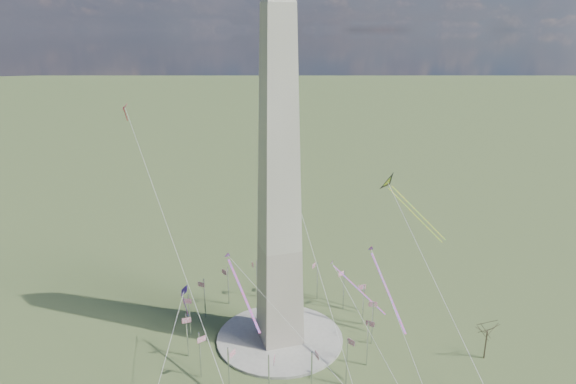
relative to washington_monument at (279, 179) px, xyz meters
name	(u,v)px	position (x,y,z in m)	size (l,w,h in m)	color
ground	(280,339)	(0.00, 0.00, -47.95)	(2000.00, 2000.00, 0.00)	#475D2E
plaza	(280,338)	(0.00, 0.00, -47.55)	(36.00, 36.00, 0.80)	#A7A598
washington_monument	(279,179)	(0.00, 0.00, 0.00)	(15.56, 15.56, 100.00)	#BAAD9C
flagpole_ring	(280,317)	(0.00, 0.00, -40.68)	(54.40, 54.40, 13.00)	silver
tree_near	(488,329)	(49.98, -25.35, -39.05)	(7.13, 7.13, 12.48)	#453C2A
kite_delta_black	(391,185)	(37.87, 9.06, -7.90)	(15.80, 20.54, 17.65)	black
kite_diamond_purple	(184,294)	(-25.68, 3.48, -30.96)	(2.09, 3.28, 10.09)	navy
kite_streamer_left	(382,277)	(22.31, -16.96, -23.54)	(1.97, 20.93, 14.37)	#FF283B
kite_streamer_mid	(239,283)	(-13.60, -10.30, -22.63)	(4.74, 18.98, 13.13)	#FF283B
kite_streamer_right	(351,282)	(22.78, 2.25, -34.35)	(12.40, 15.12, 12.67)	#FF283B
kite_small_red	(125,108)	(-36.29, 32.61, 15.25)	(1.57, 2.37, 5.08)	red
kite_small_white	(269,107)	(10.91, 47.45, 11.43)	(1.29, 1.99, 4.85)	white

